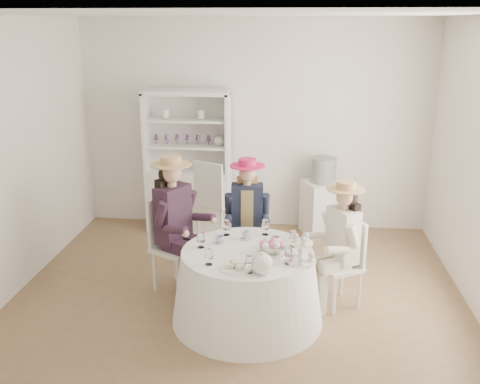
# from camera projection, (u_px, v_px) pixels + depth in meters

# --- Properties ---
(ground) EXTENTS (4.50, 4.50, 0.00)m
(ground) POSITION_uv_depth(u_px,v_px,m) (239.00, 293.00, 5.44)
(ground) COLOR brown
(ground) RESTS_ON ground
(ceiling) EXTENTS (4.50, 4.50, 0.00)m
(ceiling) POSITION_uv_depth(u_px,v_px,m) (239.00, 14.00, 4.62)
(ceiling) COLOR white
(ceiling) RESTS_ON wall_back
(wall_back) EXTENTS (4.50, 0.00, 4.50)m
(wall_back) POSITION_uv_depth(u_px,v_px,m) (255.00, 126.00, 6.93)
(wall_back) COLOR silver
(wall_back) RESTS_ON ground
(wall_front) EXTENTS (4.50, 0.00, 4.50)m
(wall_front) POSITION_uv_depth(u_px,v_px,m) (204.00, 251.00, 3.13)
(wall_front) COLOR silver
(wall_front) RESTS_ON ground
(wall_left) EXTENTS (0.00, 4.50, 4.50)m
(wall_left) POSITION_uv_depth(u_px,v_px,m) (11.00, 159.00, 5.25)
(wall_left) COLOR silver
(wall_left) RESTS_ON ground
(tea_table) EXTENTS (1.39, 1.39, 0.68)m
(tea_table) POSITION_uv_depth(u_px,v_px,m) (247.00, 286.00, 4.87)
(tea_table) COLOR white
(tea_table) RESTS_ON ground
(hutch) EXTENTS (1.23, 0.78, 1.83)m
(hutch) POSITION_uv_depth(u_px,v_px,m) (189.00, 181.00, 6.99)
(hutch) COLOR silver
(hutch) RESTS_ON ground
(side_table) EXTENTS (0.58, 0.58, 0.69)m
(side_table) POSITION_uv_depth(u_px,v_px,m) (322.00, 208.00, 6.91)
(side_table) COLOR silver
(side_table) RESTS_ON ground
(hatbox) EXTENTS (0.38, 0.38, 0.32)m
(hatbox) POSITION_uv_depth(u_px,v_px,m) (324.00, 170.00, 6.76)
(hatbox) COLOR black
(hatbox) RESTS_ON side_table
(guest_left) EXTENTS (0.60, 0.55, 1.41)m
(guest_left) POSITION_uv_depth(u_px,v_px,m) (175.00, 217.00, 5.29)
(guest_left) COLOR silver
(guest_left) RESTS_ON ground
(guest_mid) EXTENTS (0.47, 0.49, 1.29)m
(guest_mid) POSITION_uv_depth(u_px,v_px,m) (247.00, 211.00, 5.63)
(guest_mid) COLOR silver
(guest_mid) RESTS_ON ground
(guest_right) EXTENTS (0.54, 0.50, 1.25)m
(guest_right) POSITION_uv_depth(u_px,v_px,m) (341.00, 237.00, 5.01)
(guest_right) COLOR silver
(guest_right) RESTS_ON ground
(spare_chair) EXTENTS (0.57, 0.57, 1.04)m
(spare_chair) POSITION_uv_depth(u_px,v_px,m) (214.00, 198.00, 6.59)
(spare_chair) COLOR silver
(spare_chair) RESTS_ON ground
(teacup_a) EXTENTS (0.10, 0.10, 0.06)m
(teacup_a) POSITION_uv_depth(u_px,v_px,m) (220.00, 240.00, 4.93)
(teacup_a) COLOR white
(teacup_a) RESTS_ON tea_table
(teacup_b) EXTENTS (0.09, 0.09, 0.07)m
(teacup_b) POSITION_uv_depth(u_px,v_px,m) (246.00, 236.00, 5.02)
(teacup_b) COLOR white
(teacup_b) RESTS_ON tea_table
(teacup_c) EXTENTS (0.09, 0.09, 0.07)m
(teacup_c) POSITION_uv_depth(u_px,v_px,m) (276.00, 241.00, 4.91)
(teacup_c) COLOR white
(teacup_c) RESTS_ON tea_table
(flower_bowl) EXTENTS (0.26, 0.26, 0.06)m
(flower_bowl) POSITION_uv_depth(u_px,v_px,m) (273.00, 249.00, 4.74)
(flower_bowl) COLOR white
(flower_bowl) RESTS_ON tea_table
(flower_arrangement) EXTENTS (0.18, 0.18, 0.07)m
(flower_arrangement) POSITION_uv_depth(u_px,v_px,m) (273.00, 245.00, 4.68)
(flower_arrangement) COLOR pink
(flower_arrangement) RESTS_ON tea_table
(table_teapot) EXTENTS (0.26, 0.18, 0.19)m
(table_teapot) POSITION_uv_depth(u_px,v_px,m) (263.00, 264.00, 4.33)
(table_teapot) COLOR white
(table_teapot) RESTS_ON tea_table
(sandwich_plate) EXTENTS (0.27, 0.27, 0.06)m
(sandwich_plate) POSITION_uv_depth(u_px,v_px,m) (236.00, 267.00, 4.43)
(sandwich_plate) COLOR white
(sandwich_plate) RESTS_ON tea_table
(cupcake_stand) EXTENTS (0.26, 0.26, 0.24)m
(cupcake_stand) POSITION_uv_depth(u_px,v_px,m) (301.00, 252.00, 4.53)
(cupcake_stand) COLOR white
(cupcake_stand) RESTS_ON tea_table
(stemware_set) EXTENTS (0.91, 0.91, 0.15)m
(stemware_set) POSITION_uv_depth(u_px,v_px,m) (247.00, 243.00, 4.75)
(stemware_set) COLOR white
(stemware_set) RESTS_ON tea_table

